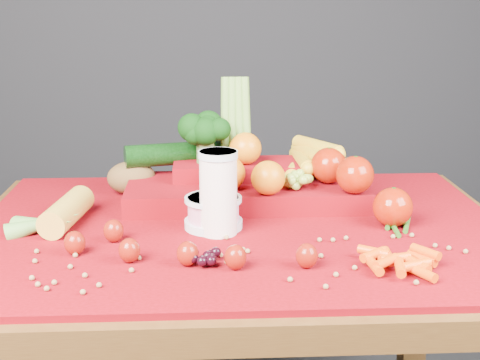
{
  "coord_description": "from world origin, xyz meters",
  "views": [
    {
      "loc": [
        -0.06,
        -1.26,
        1.21
      ],
      "look_at": [
        0.0,
        0.02,
        0.85
      ],
      "focal_mm": 50.0,
      "sensor_mm": 36.0,
      "label": 1
    }
  ],
  "objects_px": {
    "yogurt_bowl": "(213,211)",
    "produce_mound": "(257,176)",
    "milk_glass": "(218,190)",
    "table": "(240,275)"
  },
  "relations": [
    {
      "from": "table",
      "to": "produce_mound",
      "type": "bearing_deg",
      "value": 73.84
    },
    {
      "from": "yogurt_bowl",
      "to": "produce_mound",
      "type": "distance_m",
      "value": 0.19
    },
    {
      "from": "yogurt_bowl",
      "to": "produce_mound",
      "type": "bearing_deg",
      "value": 58.98
    },
    {
      "from": "milk_glass",
      "to": "produce_mound",
      "type": "relative_size",
      "value": 0.27
    },
    {
      "from": "table",
      "to": "milk_glass",
      "type": "height_order",
      "value": "milk_glass"
    },
    {
      "from": "produce_mound",
      "to": "yogurt_bowl",
      "type": "bearing_deg",
      "value": -121.02
    },
    {
      "from": "milk_glass",
      "to": "produce_mound",
      "type": "xyz_separation_m",
      "value": [
        0.09,
        0.2,
        -0.03
      ]
    },
    {
      "from": "milk_glass",
      "to": "yogurt_bowl",
      "type": "distance_m",
      "value": 0.06
    },
    {
      "from": "table",
      "to": "yogurt_bowl",
      "type": "bearing_deg",
      "value": -169.32
    },
    {
      "from": "table",
      "to": "milk_glass",
      "type": "bearing_deg",
      "value": -135.93
    }
  ]
}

